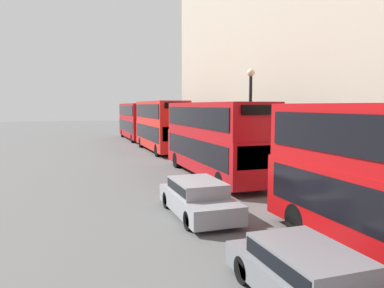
{
  "coord_description": "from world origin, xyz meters",
  "views": [
    {
      "loc": [
        -6.33,
        -1.88,
        4.08
      ],
      "look_at": [
        0.48,
        18.38,
        1.87
      ],
      "focal_mm": 35.0,
      "sensor_mm": 36.0,
      "label": 1
    }
  ],
  "objects_px": {
    "bus_third_in_queue": "(161,124)",
    "bus_trailing": "(136,120)",
    "bus_second_in_queue": "(214,136)",
    "car_dark_sedan": "(310,276)",
    "car_hatchback": "(198,197)"
  },
  "relations": [
    {
      "from": "bus_third_in_queue",
      "to": "bus_trailing",
      "type": "relative_size",
      "value": 0.92
    },
    {
      "from": "bus_trailing",
      "to": "car_dark_sedan",
      "type": "relative_size",
      "value": 2.48
    },
    {
      "from": "bus_second_in_queue",
      "to": "car_dark_sedan",
      "type": "height_order",
      "value": "bus_second_in_queue"
    },
    {
      "from": "bus_second_in_queue",
      "to": "bus_trailing",
      "type": "relative_size",
      "value": 0.97
    },
    {
      "from": "bus_second_in_queue",
      "to": "car_hatchback",
      "type": "relative_size",
      "value": 2.42
    },
    {
      "from": "bus_second_in_queue",
      "to": "car_hatchback",
      "type": "bearing_deg",
      "value": -116.33
    },
    {
      "from": "car_dark_sedan",
      "to": "car_hatchback",
      "type": "relative_size",
      "value": 1.01
    },
    {
      "from": "bus_trailing",
      "to": "car_dark_sedan",
      "type": "height_order",
      "value": "bus_trailing"
    },
    {
      "from": "bus_trailing",
      "to": "car_hatchback",
      "type": "bearing_deg",
      "value": -96.1
    },
    {
      "from": "car_hatchback",
      "to": "bus_third_in_queue",
      "type": "bearing_deg",
      "value": 80.16
    },
    {
      "from": "bus_second_in_queue",
      "to": "bus_trailing",
      "type": "xyz_separation_m",
      "value": [
        -0.0,
        24.93,
        0.03
      ]
    },
    {
      "from": "bus_third_in_queue",
      "to": "bus_trailing",
      "type": "height_order",
      "value": "bus_third_in_queue"
    },
    {
      "from": "bus_second_in_queue",
      "to": "car_hatchback",
      "type": "height_order",
      "value": "bus_second_in_queue"
    },
    {
      "from": "bus_third_in_queue",
      "to": "car_hatchback",
      "type": "height_order",
      "value": "bus_third_in_queue"
    },
    {
      "from": "bus_second_in_queue",
      "to": "car_hatchback",
      "type": "distance_m",
      "value": 7.84
    }
  ]
}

